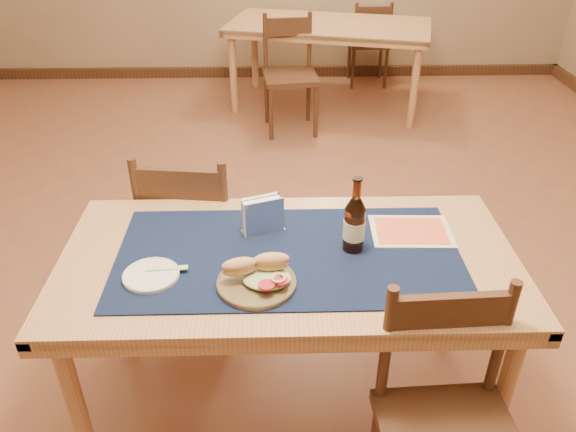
{
  "coord_description": "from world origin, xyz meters",
  "views": [
    {
      "loc": [
        -0.04,
        -2.39,
        1.91
      ],
      "look_at": [
        0.0,
        -0.7,
        0.85
      ],
      "focal_mm": 35.0,
      "sensor_mm": 36.0,
      "label": 1
    }
  ],
  "objects_px": {
    "sandwich_plate": "(259,278)",
    "main_table": "(289,274)",
    "chair_main_far": "(195,233)",
    "back_table": "(329,33)",
    "beer_bottle": "(354,224)",
    "napkin_holder": "(263,216)",
    "chair_main_near": "(449,428)"
  },
  "relations": [
    {
      "from": "sandwich_plate",
      "to": "main_table",
      "type": "bearing_deg",
      "value": 58.2
    },
    {
      "from": "chair_main_far",
      "to": "back_table",
      "type": "bearing_deg",
      "value": 73.14
    },
    {
      "from": "sandwich_plate",
      "to": "beer_bottle",
      "type": "height_order",
      "value": "beer_bottle"
    },
    {
      "from": "chair_main_far",
      "to": "beer_bottle",
      "type": "relative_size",
      "value": 3.25
    },
    {
      "from": "chair_main_far",
      "to": "napkin_holder",
      "type": "bearing_deg",
      "value": -51.53
    },
    {
      "from": "chair_main_near",
      "to": "main_table",
      "type": "bearing_deg",
      "value": 132.73
    },
    {
      "from": "beer_bottle",
      "to": "napkin_holder",
      "type": "xyz_separation_m",
      "value": [
        -0.32,
        0.12,
        -0.04
      ]
    },
    {
      "from": "chair_main_far",
      "to": "chair_main_near",
      "type": "distance_m",
      "value": 1.39
    },
    {
      "from": "sandwich_plate",
      "to": "back_table",
      "type": "bearing_deg",
      "value": 81.3
    },
    {
      "from": "chair_main_far",
      "to": "napkin_holder",
      "type": "relative_size",
      "value": 5.49
    },
    {
      "from": "chair_main_near",
      "to": "napkin_holder",
      "type": "relative_size",
      "value": 5.38
    },
    {
      "from": "sandwich_plate",
      "to": "napkin_holder",
      "type": "xyz_separation_m",
      "value": [
        0.01,
        0.31,
        0.04
      ]
    },
    {
      "from": "back_table",
      "to": "sandwich_plate",
      "type": "xyz_separation_m",
      "value": [
        -0.55,
        -3.57,
        0.12
      ]
    },
    {
      "from": "chair_main_near",
      "to": "sandwich_plate",
      "type": "distance_m",
      "value": 0.74
    },
    {
      "from": "chair_main_near",
      "to": "sandwich_plate",
      "type": "height_order",
      "value": "chair_main_near"
    },
    {
      "from": "sandwich_plate",
      "to": "chair_main_far",
      "type": "bearing_deg",
      "value": 113.57
    },
    {
      "from": "napkin_holder",
      "to": "back_table",
      "type": "bearing_deg",
      "value": 80.66
    },
    {
      "from": "beer_bottle",
      "to": "chair_main_near",
      "type": "bearing_deg",
      "value": -65.64
    },
    {
      "from": "main_table",
      "to": "chair_main_near",
      "type": "distance_m",
      "value": 0.72
    },
    {
      "from": "sandwich_plate",
      "to": "beer_bottle",
      "type": "bearing_deg",
      "value": 30.17
    },
    {
      "from": "back_table",
      "to": "beer_bottle",
      "type": "xyz_separation_m",
      "value": [
        -0.22,
        -3.38,
        0.19
      ]
    },
    {
      "from": "main_table",
      "to": "chair_main_far",
      "type": "bearing_deg",
      "value": 126.69
    },
    {
      "from": "main_table",
      "to": "chair_main_far",
      "type": "distance_m",
      "value": 0.72
    },
    {
      "from": "chair_main_near",
      "to": "napkin_holder",
      "type": "distance_m",
      "value": 0.93
    },
    {
      "from": "main_table",
      "to": "beer_bottle",
      "type": "relative_size",
      "value": 5.65
    },
    {
      "from": "back_table",
      "to": "chair_main_far",
      "type": "xyz_separation_m",
      "value": [
        -0.86,
        -2.84,
        -0.19
      ]
    },
    {
      "from": "chair_main_near",
      "to": "sandwich_plate",
      "type": "relative_size",
      "value": 3.47
    },
    {
      "from": "back_table",
      "to": "chair_main_far",
      "type": "distance_m",
      "value": 2.98
    },
    {
      "from": "back_table",
      "to": "napkin_holder",
      "type": "distance_m",
      "value": 3.3
    },
    {
      "from": "chair_main_near",
      "to": "beer_bottle",
      "type": "bearing_deg",
      "value": 114.36
    },
    {
      "from": "chair_main_far",
      "to": "sandwich_plate",
      "type": "distance_m",
      "value": 0.85
    },
    {
      "from": "chair_main_far",
      "to": "sandwich_plate",
      "type": "bearing_deg",
      "value": -66.43
    }
  ]
}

